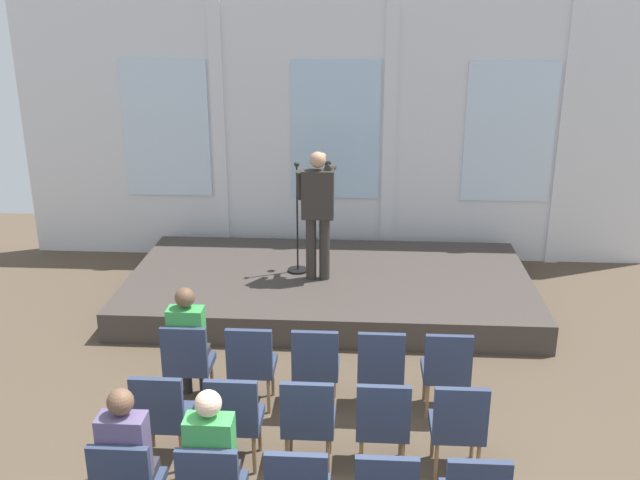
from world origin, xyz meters
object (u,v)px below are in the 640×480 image
mic_stand (298,248)px  chair_r0_c3 (381,365)px  chair_r1_c0 (162,413)px  chair_r1_c1 (234,415)px  chair_r0_c1 (251,361)px  chair_r1_c2 (308,418)px  chair_r1_c4 (458,423)px  speaker (318,206)px  audience_r2_c0 (128,455)px  chair_r0_c4 (446,367)px  chair_r0_c2 (316,363)px  audience_r2_c1 (212,458)px  chair_r0_c0 (188,359)px  audience_r0_c0 (189,339)px  chair_r1_c3 (383,420)px

mic_stand → chair_r0_c3: mic_stand is taller
chair_r1_c0 → chair_r0_c3: bearing=26.4°
chair_r1_c1 → chair_r0_c1: bearing=90.0°
chair_r1_c2 → chair_r1_c4: 1.30m
speaker → audience_r2_c0: (-1.15, -4.49, -0.66)m
speaker → chair_r1_c1: size_ratio=1.86×
chair_r1_c1 → chair_r1_c2: (0.65, 0.00, 0.00)m
chair_r1_c2 → chair_r1_c4: same height
chair_r0_c4 → mic_stand: bearing=121.4°
chair_r0_c1 → chair_r1_c1: 0.97m
chair_r0_c2 → audience_r2_c1: 1.98m
audience_r2_c1 → chair_r0_c3: bearing=55.0°
chair_r0_c0 → chair_r1_c0: bearing=-90.0°
chair_r1_c2 → audience_r2_c0: (-1.30, -0.89, 0.20)m
audience_r0_c0 → audience_r2_c0: size_ratio=0.98×
audience_r0_c0 → audience_r2_c0: (-0.00, -1.94, 0.01)m
chair_r1_c2 → chair_r0_c4: bearing=36.7°
chair_r0_c3 → chair_r0_c2: bearing=180.0°
chair_r1_c0 → audience_r2_c0: size_ratio=0.71×
audience_r0_c0 → chair_r1_c4: (2.60, -1.05, -0.19)m
audience_r0_c0 → speaker: bearing=65.8°
speaker → chair_r0_c0: (-1.15, -2.63, -0.86)m
audience_r2_c1 → chair_r1_c4: bearing=24.5°
chair_r0_c3 → mic_stand: bearing=110.9°
chair_r0_c0 → mic_stand: bearing=73.4°
chair_r0_c2 → chair_r1_c3: same height
chair_r0_c0 → chair_r0_c4: size_ratio=1.00×
chair_r1_c4 → chair_r0_c0: bearing=159.6°
chair_r1_c1 → chair_r1_c2: 0.65m
chair_r0_c0 → chair_r0_c4: bearing=0.0°
chair_r1_c2 → audience_r2_c1: size_ratio=0.71×
speaker → chair_r1_c1: (-0.50, -3.60, -0.86)m
chair_r1_c0 → chair_r1_c3: size_ratio=1.00×
chair_r0_c2 → audience_r2_c0: 2.27m
chair_r0_c1 → audience_r2_c1: bearing=-90.0°
chair_r0_c2 → audience_r0_c0: bearing=176.4°
speaker → audience_r0_c0: (-1.15, -2.55, -0.67)m
audience_r0_c0 → audience_r2_c1: (0.65, -1.94, 0.02)m
mic_stand → audience_r2_c0: mic_stand is taller
chair_r1_c2 → chair_r0_c0: bearing=143.3°
chair_r0_c3 → chair_r1_c3: size_ratio=1.00×
audience_r2_c0 → chair_r0_c1: bearing=70.7°
chair_r0_c3 → audience_r2_c0: size_ratio=0.71×
speaker → chair_r1_c0: speaker is taller
chair_r1_c0 → chair_r1_c2: 1.30m
audience_r2_c0 → chair_r1_c1: bearing=53.8°
chair_r0_c1 → audience_r2_c0: size_ratio=0.71×
chair_r1_c1 → audience_r2_c1: bearing=-90.0°
mic_stand → chair_r0_c1: 2.88m
chair_r0_c2 → chair_r1_c4: (1.30, -0.97, 0.00)m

